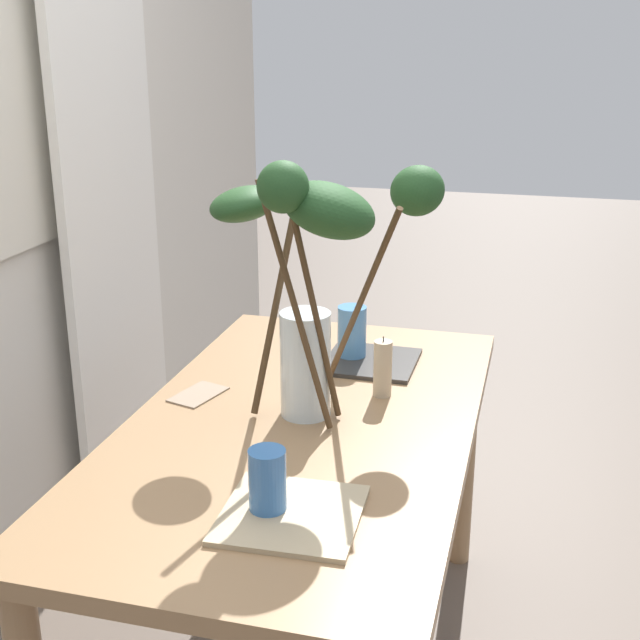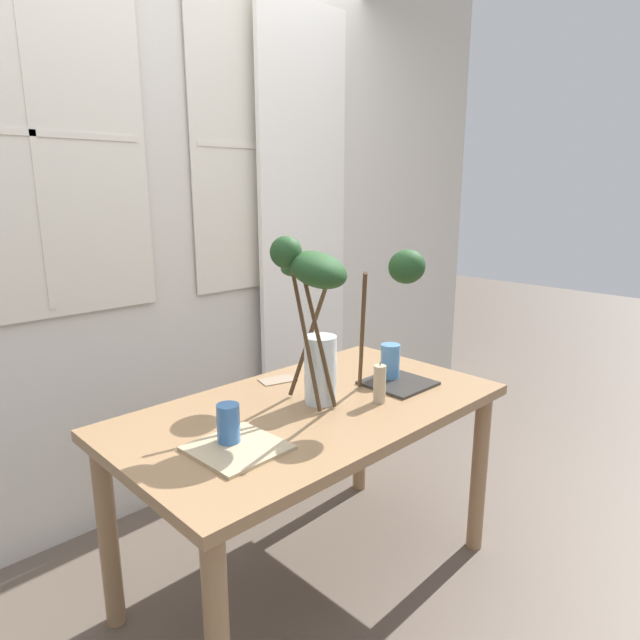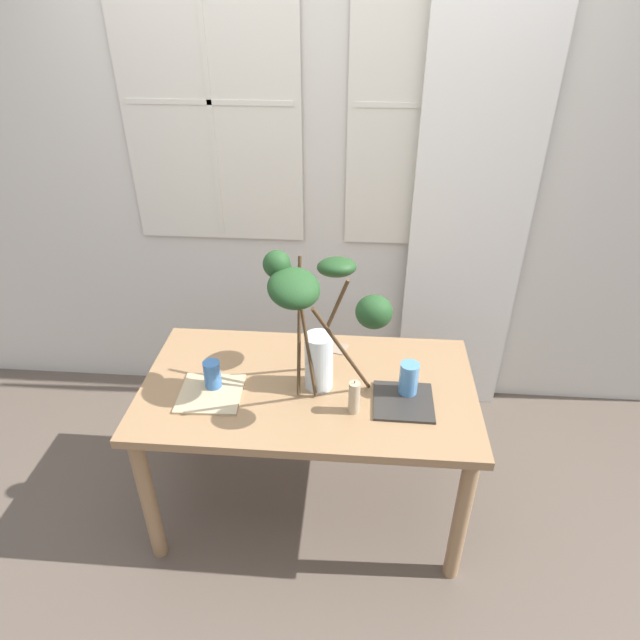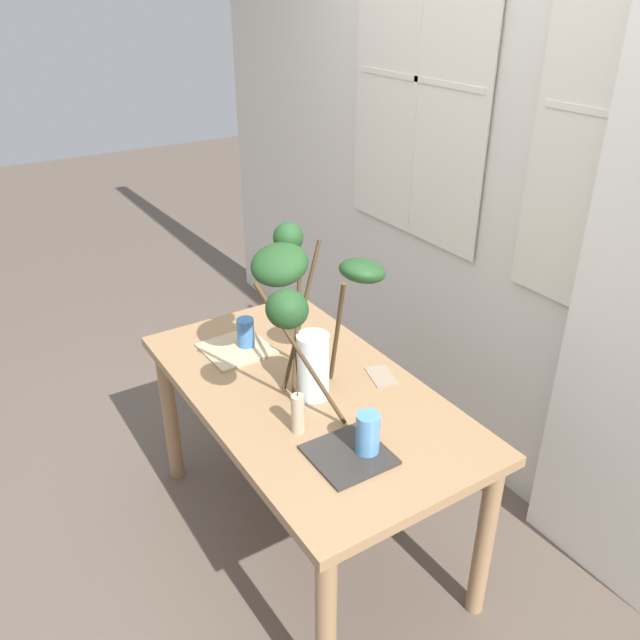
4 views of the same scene
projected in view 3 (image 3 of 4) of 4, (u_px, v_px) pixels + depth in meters
ground at (310, 502)px, 2.68m from camera, size 14.00×14.00×0.00m
back_wall_with_windows at (325, 149)px, 2.74m from camera, size 4.76×0.14×2.89m
curtain_sheer_side at (471, 213)px, 2.72m from camera, size 0.59×0.03×2.38m
dining_table at (308, 403)px, 2.35m from camera, size 1.39×0.77×0.73m
vase_with_branches at (318, 313)px, 2.08m from camera, size 0.52×0.58×0.63m
drinking_glass_blue_left at (212, 375)px, 2.25m from camera, size 0.07×0.07×0.13m
drinking_glass_blue_right at (409, 379)px, 2.21m from camera, size 0.08×0.08×0.15m
plate_square_left at (211, 393)px, 2.24m from camera, size 0.26×0.26×0.01m
plate_square_right at (403, 401)px, 2.20m from camera, size 0.24×0.24×0.01m
napkin_folded at (331, 347)px, 2.53m from camera, size 0.16×0.12×0.00m
pillar_candle at (354, 397)px, 2.12m from camera, size 0.04×0.04×0.15m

